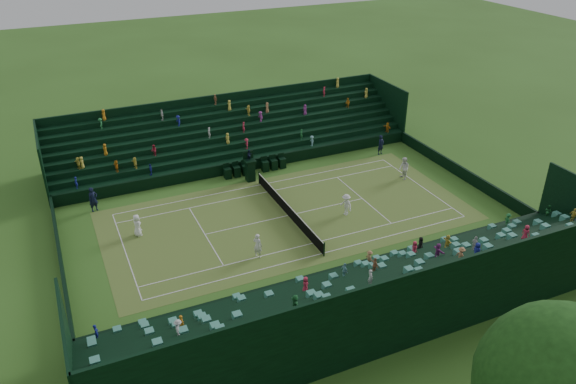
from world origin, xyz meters
name	(u,v)px	position (x,y,z in m)	size (l,w,h in m)	color
ground	(288,216)	(0.00, 0.00, 0.00)	(160.00, 160.00, 0.00)	#335C1D
court_surface	(288,216)	(0.00, 0.00, 0.01)	(12.97, 26.77, 0.01)	#427E2A
perimeter_wall_north	(460,171)	(0.00, 15.88, 0.50)	(17.17, 0.20, 1.00)	black
perimeter_wall_south	(61,261)	(0.00, -15.88, 0.50)	(17.17, 0.20, 1.00)	black
perimeter_wall_east	(344,272)	(8.48, 0.00, 0.50)	(0.20, 31.77, 1.00)	black
perimeter_wall_west	(248,165)	(-8.48, 0.00, 0.50)	(0.20, 31.77, 1.00)	black
north_grandstand	(383,298)	(12.66, 0.00, 1.55)	(6.60, 32.00, 4.90)	black
south_grandstand	(231,137)	(-12.66, 0.00, 1.55)	(6.60, 32.00, 4.90)	black
tennis_net	(288,210)	(0.00, 0.00, 0.53)	(11.67, 0.10, 1.06)	black
umpire_chair	(250,167)	(-6.62, -0.47, 1.19)	(0.89, 0.89, 2.79)	black
courtside_chairs	(255,168)	(-7.81, 0.45, 0.48)	(0.59, 5.56, 1.28)	black
player_near_west	(137,225)	(-1.81, -10.67, 0.82)	(0.80, 0.52, 1.65)	white
player_near_east	(258,246)	(4.06, -4.00, 0.88)	(0.64, 0.42, 1.76)	white
player_far_west	(404,169)	(-1.61, 11.31, 0.97)	(0.94, 0.73, 1.93)	white
player_far_east	(346,205)	(1.61, 3.98, 0.85)	(1.10, 0.64, 1.70)	white
line_judge_north	(381,145)	(-6.78, 12.35, 0.91)	(0.67, 0.44, 1.83)	black
line_judge_south	(93,199)	(-6.67, -12.98, 0.97)	(0.71, 0.46, 1.93)	black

